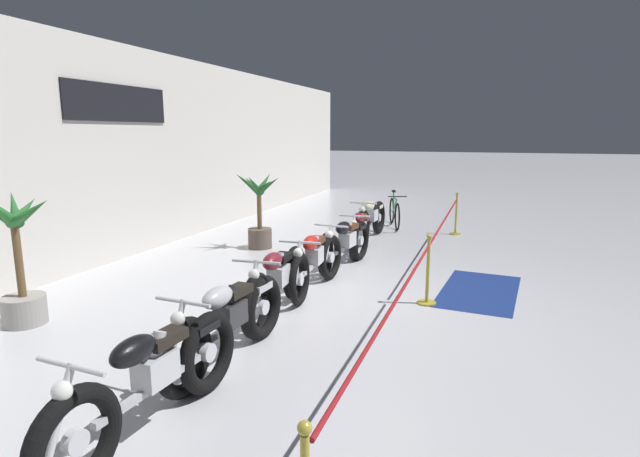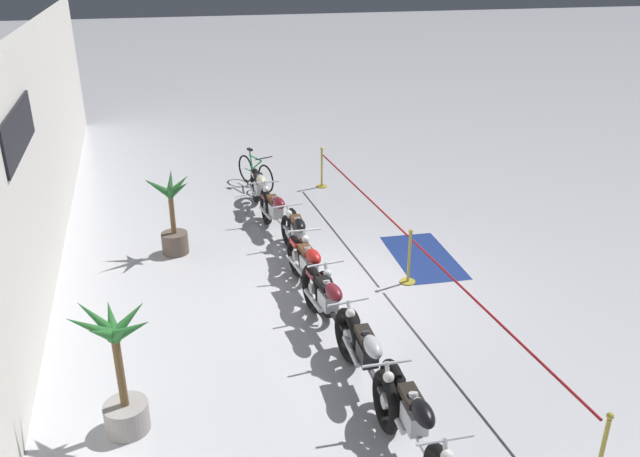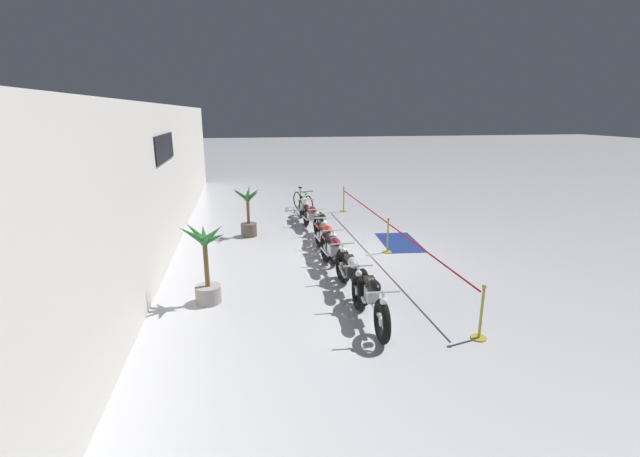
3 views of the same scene
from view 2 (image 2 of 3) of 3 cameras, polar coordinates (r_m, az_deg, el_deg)
name	(u,v)px [view 2 (image 2 of 3)]	position (r m, az deg, el deg)	size (l,w,h in m)	color
ground_plane	(347,289)	(11.19, 2.53, -5.52)	(120.00, 120.00, 0.00)	silver
back_wall	(13,209)	(9.99, -26.28, 1.59)	(28.00, 0.29, 4.20)	silver
motorcycle_black_0	(415,427)	(7.56, 8.72, -17.53)	(2.35, 0.62, 0.98)	black
motorcycle_silver_1	(368,361)	(8.53, 4.42, -11.97)	(2.31, 0.62, 0.97)	black
motorcycle_maroon_2	(329,307)	(9.68, 0.86, -7.15)	(2.33, 0.62, 0.99)	black
motorcycle_red_3	(310,269)	(10.78, -0.92, -3.75)	(2.32, 0.62, 0.97)	black
motorcycle_black_4	(298,238)	(12.00, -2.00, -0.84)	(2.27, 0.62, 0.97)	black
motorcycle_maroon_5	(277,214)	(13.23, -3.99, 1.37)	(2.14, 0.62, 0.92)	black
motorcycle_cream_6	(261,192)	(14.41, -5.45, 3.31)	(2.26, 0.62, 0.99)	black
bicycle	(255,172)	(16.13, -5.93, 5.12)	(1.66, 0.68, 0.97)	black
potted_palm_left_of_row	(172,219)	(12.55, -13.36, 0.83)	(0.96, 0.93, 1.72)	brown
potted_palm_right_of_row	(120,376)	(8.05, -17.85, -12.73)	(0.90, 0.97, 1.81)	gray
stanchion_far_left	(441,276)	(10.20, 11.03, -4.31)	(10.51, 0.28, 1.05)	gold
stanchion_mid_left	(409,265)	(11.34, 8.11, -3.30)	(0.28, 0.28, 1.05)	gold
stanchion_mid_right	(322,174)	(16.05, 0.16, 5.05)	(0.28, 0.28, 1.05)	gold
floor_banner	(423,257)	(12.49, 9.40, -2.57)	(2.17, 1.14, 0.01)	navy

